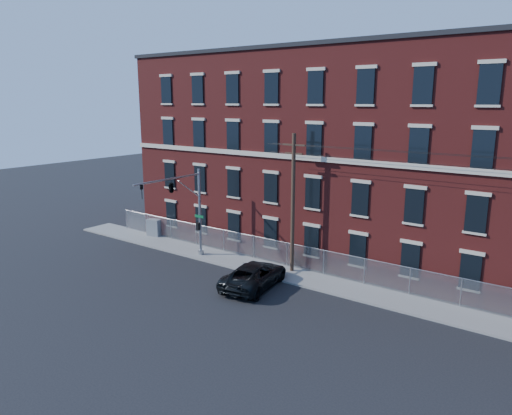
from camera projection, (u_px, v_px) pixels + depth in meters
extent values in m
plane|color=black|center=(222.00, 290.00, 31.94)|extent=(140.00, 140.00, 0.00)
cube|color=gray|center=(427.00, 308.00, 28.95)|extent=(65.00, 3.00, 0.12)
cube|color=maroon|center=(474.00, 162.00, 34.31)|extent=(55.00, 14.00, 16.00)
cube|color=black|center=(486.00, 43.00, 32.53)|extent=(55.30, 14.30, 0.30)
cube|color=#C0B6A0|center=(448.00, 169.00, 28.67)|extent=(55.00, 0.18, 0.35)
cube|color=black|center=(171.00, 214.00, 43.74)|extent=(1.20, 0.10, 2.20)
cube|color=black|center=(170.00, 175.00, 42.95)|extent=(1.20, 0.10, 2.20)
cube|color=black|center=(168.00, 132.00, 42.12)|extent=(1.20, 0.10, 2.20)
cube|color=black|center=(166.00, 90.00, 41.33)|extent=(1.20, 0.10, 2.20)
cube|color=black|center=(201.00, 220.00, 41.63)|extent=(1.20, 0.10, 2.20)
cube|color=black|center=(200.00, 179.00, 40.84)|extent=(1.20, 0.10, 2.20)
cube|color=black|center=(199.00, 134.00, 40.01)|extent=(1.20, 0.10, 2.20)
cube|color=black|center=(198.00, 90.00, 39.22)|extent=(1.20, 0.10, 2.20)
cube|color=black|center=(234.00, 226.00, 39.51)|extent=(1.20, 0.10, 2.20)
cube|color=black|center=(233.00, 183.00, 38.73)|extent=(1.20, 0.10, 2.20)
cube|color=black|center=(233.00, 136.00, 37.90)|extent=(1.20, 0.10, 2.20)
cube|color=black|center=(232.00, 89.00, 37.11)|extent=(1.20, 0.10, 2.20)
cube|color=black|center=(270.00, 233.00, 37.40)|extent=(1.20, 0.10, 2.20)
cube|color=black|center=(271.00, 188.00, 36.62)|extent=(1.20, 0.10, 2.20)
cube|color=black|center=(271.00, 138.00, 35.79)|extent=(1.20, 0.10, 2.20)
cube|color=black|center=(271.00, 88.00, 35.00)|extent=(1.20, 0.10, 2.20)
cube|color=black|center=(311.00, 241.00, 35.29)|extent=(1.20, 0.10, 2.20)
cube|color=black|center=(313.00, 193.00, 34.51)|extent=(1.20, 0.10, 2.20)
cube|color=black|center=(314.00, 140.00, 33.68)|extent=(1.20, 0.10, 2.20)
cube|color=black|center=(316.00, 87.00, 32.89)|extent=(1.20, 0.10, 2.20)
cube|color=black|center=(358.00, 250.00, 33.18)|extent=(1.20, 0.10, 2.20)
cube|color=black|center=(360.00, 199.00, 32.40)|extent=(1.20, 0.10, 2.20)
cube|color=black|center=(363.00, 143.00, 31.57)|extent=(1.20, 0.10, 2.20)
cube|color=black|center=(366.00, 87.00, 30.78)|extent=(1.20, 0.10, 2.20)
cube|color=black|center=(410.00, 260.00, 31.07)|extent=(1.20, 0.10, 2.20)
cube|color=black|center=(414.00, 206.00, 30.28)|extent=(1.20, 0.10, 2.20)
cube|color=black|center=(419.00, 146.00, 29.45)|extent=(1.20, 0.10, 2.20)
cube|color=black|center=(423.00, 86.00, 28.67)|extent=(1.20, 0.10, 2.20)
cube|color=black|center=(470.00, 272.00, 28.96)|extent=(1.20, 0.10, 2.20)
cube|color=black|center=(476.00, 214.00, 28.17)|extent=(1.20, 0.10, 2.20)
cube|color=black|center=(483.00, 149.00, 27.34)|extent=(1.20, 0.10, 2.20)
cube|color=black|center=(490.00, 84.00, 26.56)|extent=(1.20, 0.10, 2.20)
cube|color=#A5A8AD|center=(435.00, 287.00, 29.77)|extent=(59.00, 0.02, 1.80)
cylinder|color=#9EA0A5|center=(436.00, 273.00, 29.57)|extent=(59.00, 0.04, 0.04)
cylinder|color=#9EA0A5|center=(126.00, 219.00, 46.75)|extent=(0.06, 0.06, 1.85)
cylinder|color=#9EA0A5|center=(148.00, 224.00, 44.96)|extent=(0.06, 0.06, 1.85)
cylinder|color=#9EA0A5|center=(171.00, 229.00, 43.18)|extent=(0.06, 0.06, 1.85)
cylinder|color=#9EA0A5|center=(196.00, 234.00, 41.39)|extent=(0.06, 0.06, 1.85)
cylinder|color=#9EA0A5|center=(224.00, 240.00, 39.60)|extent=(0.06, 0.06, 1.85)
cylinder|color=#9EA0A5|center=(254.00, 247.00, 37.81)|extent=(0.06, 0.06, 1.85)
cylinder|color=#9EA0A5|center=(287.00, 254.00, 36.03)|extent=(0.06, 0.06, 1.85)
cylinder|color=#9EA0A5|center=(324.00, 262.00, 34.24)|extent=(0.06, 0.06, 1.85)
cylinder|color=#9EA0A5|center=(364.00, 271.00, 32.45)|extent=(0.06, 0.06, 1.85)
cylinder|color=#9EA0A5|center=(410.00, 281.00, 30.66)|extent=(0.06, 0.06, 1.85)
cylinder|color=#9EA0A5|center=(461.00, 292.00, 28.87)|extent=(0.06, 0.06, 1.85)
cylinder|color=#9EA0A5|center=(200.00, 212.00, 38.15)|extent=(0.22, 0.22, 7.00)
cylinder|color=#9EA0A5|center=(201.00, 252.00, 38.87)|extent=(0.50, 0.50, 0.40)
cylinder|color=#9EA0A5|center=(168.00, 179.00, 34.91)|extent=(0.14, 6.50, 0.14)
cylinder|color=#9EA0A5|center=(188.00, 189.00, 36.74)|extent=(0.08, 2.18, 1.56)
cube|color=#0C592D|center=(199.00, 216.00, 38.06)|extent=(0.90, 0.03, 0.22)
cube|color=black|center=(198.00, 226.00, 38.19)|extent=(0.25, 0.25, 0.60)
imported|color=black|center=(142.00, 192.00, 33.02)|extent=(0.16, 0.20, 1.00)
imported|color=black|center=(171.00, 186.00, 35.22)|extent=(0.53, 2.48, 1.00)
cylinder|color=#402B20|center=(293.00, 204.00, 34.08)|extent=(0.28, 0.28, 10.00)
cube|color=#402B20|center=(294.00, 145.00, 33.16)|extent=(1.80, 0.12, 0.12)
cube|color=#402B20|center=(294.00, 154.00, 33.29)|extent=(1.40, 0.12, 0.12)
imported|color=black|center=(254.00, 275.00, 32.27)|extent=(3.60, 6.27, 1.65)
cube|color=slate|center=(154.00, 228.00, 44.09)|extent=(1.34, 0.88, 1.54)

